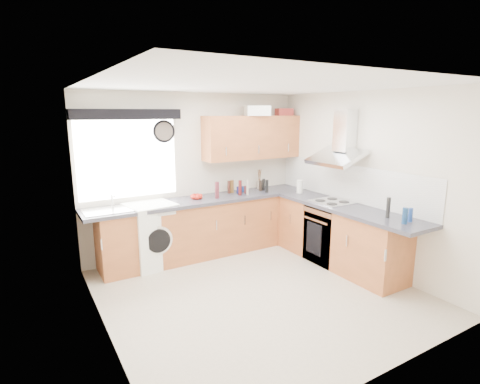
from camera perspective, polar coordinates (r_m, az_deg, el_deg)
ground_plane at (r=4.85m, az=2.71°, el=-14.99°), size 3.60×3.60×0.00m
ceiling at (r=4.33m, az=3.04°, el=15.94°), size 3.60×3.60×0.02m
wall_back at (r=5.98m, az=-6.75°, el=2.78°), size 3.60×0.02×2.50m
wall_front at (r=3.15m, az=21.47°, el=-6.48°), size 3.60×0.02×2.50m
wall_left at (r=3.77m, az=-20.62°, el=-3.43°), size 0.02×3.60×2.50m
wall_right at (r=5.61m, az=18.36°, el=1.64°), size 0.02×3.60×2.50m
window at (r=5.59m, az=-16.68°, el=4.82°), size 1.40×0.02×1.10m
window_blind at (r=5.46m, az=-16.84°, el=11.29°), size 1.50×0.18×0.14m
splashback at (r=5.81m, az=16.02°, el=1.42°), size 0.01×3.00×0.54m
base_cab_back at (r=5.87m, az=-6.28°, el=-5.61°), size 3.00×0.58×0.86m
base_cab_corner at (r=6.66m, az=6.39°, el=-3.49°), size 0.60×0.60×0.86m
base_cab_right at (r=5.70m, az=14.74°, el=-6.51°), size 0.58×2.10×0.86m
worktop_back at (r=5.78m, az=-5.44°, el=-1.19°), size 3.60×0.62×0.05m
worktop_right at (r=5.47m, az=16.04°, el=-2.40°), size 0.62×2.42×0.05m
sink at (r=5.35m, az=-18.41°, el=-2.13°), size 0.84×0.46×0.10m
oven at (r=5.79m, az=13.61°, el=-6.19°), size 0.56×0.58×0.85m
hob_plate at (r=5.66m, az=13.85°, el=-1.45°), size 0.52×0.52×0.01m
extractor_hood at (r=5.60m, az=15.03°, el=7.19°), size 0.52×0.78×0.66m
upper_cabinets at (r=6.22m, az=1.90°, el=8.31°), size 1.70×0.35×0.70m
washing_machine at (r=5.62m, az=-13.34°, el=-6.34°), size 0.71×0.70×0.93m
wall_clock at (r=5.71m, az=-11.47°, el=9.04°), size 0.34×0.04×0.34m
casserole at (r=6.13m, az=2.63°, el=12.26°), size 0.44×0.38×0.16m
storage_box at (r=6.59m, az=6.72°, el=12.02°), size 0.31×0.28×0.12m
utensil_pot at (r=6.49m, az=2.97°, el=1.14°), size 0.10×0.10×0.14m
kitchen_roll at (r=6.19m, az=9.09°, el=0.83°), size 0.12×0.12×0.21m
tomato_cluster at (r=5.75m, az=-6.62°, el=-0.67°), size 0.20×0.20×0.07m
jar_0 at (r=5.94m, az=0.01°, el=0.64°), size 0.05×0.05×0.24m
jar_1 at (r=6.09m, az=0.84°, el=0.37°), size 0.05×0.05×0.12m
jar_2 at (r=6.29m, az=3.14°, el=0.99°), size 0.05×0.05×0.18m
jar_3 at (r=6.11m, az=-0.20°, el=0.32°), size 0.07×0.07×0.10m
jar_4 at (r=6.09m, az=-1.72°, el=0.75°), size 0.05×0.05×0.21m
jar_5 at (r=5.96m, az=1.14°, el=0.70°), size 0.04×0.04×0.24m
jar_6 at (r=6.14m, az=-1.24°, el=0.87°), size 0.07×0.07×0.21m
jar_7 at (r=6.16m, az=4.11°, el=0.89°), size 0.05×0.05×0.21m
jar_8 at (r=6.35m, az=3.61°, el=1.15°), size 0.05×0.05×0.19m
jar_9 at (r=6.20m, az=0.38°, el=0.44°), size 0.06×0.06×0.09m
jar_10 at (r=5.74m, az=-3.52°, el=0.28°), size 0.07×0.07×0.25m
bottle_0 at (r=5.03m, az=21.65°, el=-2.22°), size 0.05×0.05×0.26m
bottle_1 at (r=4.95m, az=24.54°, el=-3.20°), size 0.05×0.05×0.17m
bottle_2 at (r=4.84m, az=23.84°, el=-3.33°), size 0.06×0.06×0.20m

